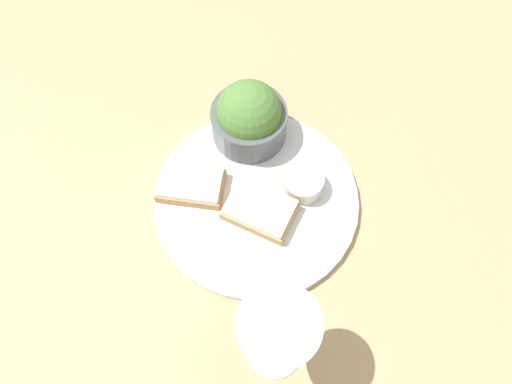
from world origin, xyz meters
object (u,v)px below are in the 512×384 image
Objects in this scene: salad_bowl at (249,117)px; cheese_toast_near at (260,210)px; sauce_ramekin at (303,183)px; cheese_toast_far at (191,185)px; wine_glass at (278,333)px.

salad_bowl reaches higher than cheese_toast_near.
sauce_ramekin is 0.17m from cheese_toast_far.
sauce_ramekin is 0.08m from cheese_toast_near.
cheese_toast_near is 0.97× the size of cheese_toast_far.
cheese_toast_far is at bearing -23.88° from wine_glass.
cheese_toast_far is 0.67× the size of wine_glass.
cheese_toast_far is 0.29m from wine_glass.
salad_bowl is at bearing -44.45° from cheese_toast_near.
salad_bowl is 1.96× the size of sauce_ramekin.
salad_bowl is at bearing -92.34° from cheese_toast_far.
wine_glass is at bearing 134.11° from cheese_toast_near.
sauce_ramekin is at bearing -108.36° from cheese_toast_near.
sauce_ramekin is 0.51× the size of cheese_toast_far.
salad_bowl is 0.15m from cheese_toast_near.
cheese_toast_far is at bearing 38.99° from sauce_ramekin.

